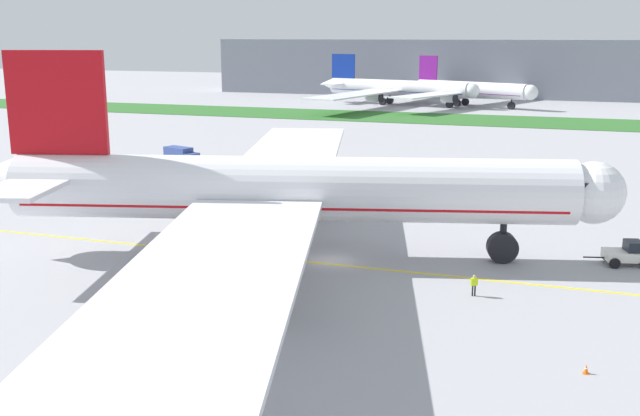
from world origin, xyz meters
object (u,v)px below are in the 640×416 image
at_px(ground_crew_wingwalker_port, 474,283).
at_px(service_truck_baggage_loader, 181,156).
at_px(parked_airliner_far_centre, 468,90).
at_px(pushback_tug, 627,254).
at_px(service_truck_fuel_bowser, 352,174).
at_px(airliner_foreground, 281,190).
at_px(parked_airliner_far_left, 394,88).
at_px(traffic_cone_near_nose, 586,369).

bearing_deg(ground_crew_wingwalker_port, service_truck_baggage_loader, 138.36).
relative_size(service_truck_baggage_loader, parked_airliner_far_centre, 0.10).
xyz_separation_m(pushback_tug, service_truck_fuel_bowser, (-32.13, 25.29, 0.65)).
height_order(airliner_foreground, service_truck_fuel_bowser, airliner_foreground).
distance_m(ground_crew_wingwalker_port, service_truck_baggage_loader, 65.73).
distance_m(parked_airliner_far_left, parked_airliner_far_centre, 20.55).
bearing_deg(traffic_cone_near_nose, parked_airliner_far_left, 106.69).
height_order(ground_crew_wingwalker_port, traffic_cone_near_nose, ground_crew_wingwalker_port).
distance_m(pushback_tug, ground_crew_wingwalker_port, 16.85).
xyz_separation_m(airliner_foreground, traffic_cone_near_nose, (25.50, -16.01, -5.89)).
xyz_separation_m(traffic_cone_near_nose, service_truck_fuel_bowser, (-28.46, 48.88, 1.34)).
xyz_separation_m(ground_crew_wingwalker_port, parked_airliner_far_left, (-41.23, 152.65, 3.74)).
bearing_deg(parked_airliner_far_centre, service_truck_baggage_loader, -104.35).
relative_size(traffic_cone_near_nose, service_truck_fuel_bowser, 0.10).
relative_size(service_truck_baggage_loader, service_truck_fuel_bowser, 1.05).
bearing_deg(parked_airliner_far_left, pushback_tug, -69.38).
relative_size(ground_crew_wingwalker_port, service_truck_baggage_loader, 0.27).
distance_m(ground_crew_wingwalker_port, parked_airliner_far_centre, 155.99).
relative_size(airliner_foreground, service_truck_fuel_bowser, 15.71).
xyz_separation_m(traffic_cone_near_nose, parked_airliner_far_centre, (-28.71, 165.95, 4.36)).
relative_size(airliner_foreground, parked_airliner_far_centre, 1.51).
bearing_deg(parked_airliner_far_centre, parked_airliner_far_left, -174.67).
relative_size(traffic_cone_near_nose, parked_airliner_far_centre, 0.01).
xyz_separation_m(service_truck_baggage_loader, service_truck_fuel_bowser, (28.61, -6.19, 0.05)).
height_order(pushback_tug, service_truck_baggage_loader, service_truck_baggage_loader).
distance_m(ground_crew_wingwalker_port, parked_airliner_far_left, 158.16).
relative_size(airliner_foreground, service_truck_baggage_loader, 14.94).
distance_m(pushback_tug, service_truck_baggage_loader, 68.42).
xyz_separation_m(parked_airliner_far_left, parked_airliner_far_centre, (20.46, 1.91, -0.11)).
bearing_deg(pushback_tug, parked_airliner_far_left, 110.62).
bearing_deg(pushback_tug, parked_airliner_far_centre, 102.82).
relative_size(airliner_foreground, ground_crew_wingwalker_port, 55.91).
distance_m(pushback_tug, traffic_cone_near_nose, 23.89).
xyz_separation_m(airliner_foreground, ground_crew_wingwalker_port, (17.55, -4.62, -5.16)).
height_order(traffic_cone_near_nose, parked_airliner_far_centre, parked_airliner_far_centre).
relative_size(airliner_foreground, parked_airliner_far_left, 1.17).
bearing_deg(airliner_foreground, traffic_cone_near_nose, -32.12).
xyz_separation_m(airliner_foreground, service_truck_fuel_bowser, (-2.96, 32.87, -4.55)).
bearing_deg(traffic_cone_near_nose, ground_crew_wingwalker_port, 124.91).
height_order(pushback_tug, service_truck_fuel_bowser, service_truck_fuel_bowser).
relative_size(service_truck_baggage_loader, parked_airliner_far_left, 0.08).
height_order(airliner_foreground, service_truck_baggage_loader, airliner_foreground).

